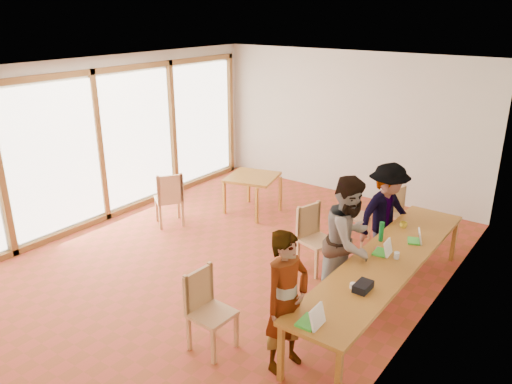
% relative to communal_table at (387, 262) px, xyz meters
% --- Properties ---
extents(ground, '(8.00, 8.00, 0.00)m').
position_rel_communal_table_xyz_m(ground, '(-2.50, -0.24, -0.70)').
color(ground, '#A93D29').
rests_on(ground, ground).
extents(wall_back, '(6.00, 0.10, 3.00)m').
position_rel_communal_table_xyz_m(wall_back, '(-2.50, 3.76, 0.80)').
color(wall_back, beige).
rests_on(wall_back, ground).
extents(wall_right, '(0.10, 8.00, 3.00)m').
position_rel_communal_table_xyz_m(wall_right, '(0.50, -0.24, 0.80)').
color(wall_right, beige).
rests_on(wall_right, ground).
extents(window_wall, '(0.10, 8.00, 3.00)m').
position_rel_communal_table_xyz_m(window_wall, '(-5.46, -0.24, 0.80)').
color(window_wall, white).
rests_on(window_wall, ground).
extents(ceiling, '(6.00, 8.00, 0.04)m').
position_rel_communal_table_xyz_m(ceiling, '(-2.50, -0.24, 2.32)').
color(ceiling, white).
rests_on(ceiling, wall_back).
extents(communal_table, '(0.80, 4.00, 0.75)m').
position_rel_communal_table_xyz_m(communal_table, '(0.00, 0.00, 0.00)').
color(communal_table, '#AE7326').
rests_on(communal_table, ground).
extents(side_table, '(0.90, 0.90, 0.75)m').
position_rel_communal_table_xyz_m(side_table, '(-3.42, 1.67, -0.03)').
color(side_table, '#AE7326').
rests_on(side_table, ground).
extents(chair_near, '(0.48, 0.48, 0.52)m').
position_rel_communal_table_xyz_m(chair_near, '(-1.39, -1.96, -0.10)').
color(chair_near, tan).
rests_on(chair_near, ground).
extents(chair_mid, '(0.58, 0.58, 0.54)m').
position_rel_communal_table_xyz_m(chair_mid, '(-1.36, 0.45, -0.08)').
color(chair_mid, tan).
rests_on(chair_mid, ground).
extents(chair_far, '(0.51, 0.51, 0.52)m').
position_rel_communal_table_xyz_m(chair_far, '(-1.33, 1.67, -0.10)').
color(chair_far, tan).
rests_on(chair_far, ground).
extents(chair_empty, '(0.54, 0.54, 0.48)m').
position_rel_communal_table_xyz_m(chair_empty, '(-0.69, 2.26, -0.15)').
color(chair_empty, tan).
rests_on(chair_empty, ground).
extents(chair_spare, '(0.66, 0.66, 0.54)m').
position_rel_communal_table_xyz_m(chair_spare, '(-4.23, 0.25, -0.08)').
color(chair_spare, tan).
rests_on(chair_spare, ground).
extents(person_near, '(0.51, 0.67, 1.65)m').
position_rel_communal_table_xyz_m(person_near, '(-0.44, -1.70, 0.12)').
color(person_near, gray).
rests_on(person_near, ground).
extents(person_mid, '(0.70, 0.89, 1.81)m').
position_rel_communal_table_xyz_m(person_mid, '(-0.49, -0.13, 0.20)').
color(person_mid, gray).
rests_on(person_mid, ground).
extents(person_far, '(0.96, 1.21, 1.64)m').
position_rel_communal_table_xyz_m(person_far, '(-0.52, 1.21, 0.12)').
color(person_far, gray).
rests_on(person_far, ground).
extents(laptop_near, '(0.24, 0.27, 0.22)m').
position_rel_communal_table_xyz_m(laptop_near, '(-0.05, -1.80, 0.11)').
color(laptop_near, green).
rests_on(laptop_near, communal_table).
extents(laptop_mid, '(0.23, 0.26, 0.20)m').
position_rel_communal_table_xyz_m(laptop_mid, '(-0.09, 0.11, 0.10)').
color(laptop_mid, green).
rests_on(laptop_mid, communal_table).
extents(laptop_far, '(0.25, 0.27, 0.18)m').
position_rel_communal_table_xyz_m(laptop_far, '(0.13, 0.71, 0.10)').
color(laptop_far, green).
rests_on(laptop_far, communal_table).
extents(yellow_mug, '(0.14, 0.14, 0.09)m').
position_rel_communal_table_xyz_m(yellow_mug, '(-0.19, 1.07, 0.09)').
color(yellow_mug, gold).
rests_on(yellow_mug, communal_table).
extents(green_bottle, '(0.07, 0.07, 0.28)m').
position_rel_communal_table_xyz_m(green_bottle, '(-0.28, 0.45, 0.19)').
color(green_bottle, '#116F2C').
rests_on(green_bottle, communal_table).
extents(clear_glass, '(0.07, 0.07, 0.09)m').
position_rel_communal_table_xyz_m(clear_glass, '(0.09, 0.08, 0.09)').
color(clear_glass, silver).
rests_on(clear_glass, communal_table).
extents(condiment_cup, '(0.08, 0.08, 0.06)m').
position_rel_communal_table_xyz_m(condiment_cup, '(-0.04, -0.91, 0.08)').
color(condiment_cup, white).
rests_on(condiment_cup, communal_table).
extents(pink_phone, '(0.05, 0.10, 0.01)m').
position_rel_communal_table_xyz_m(pink_phone, '(-0.22, 0.21, 0.05)').
color(pink_phone, '#DE447A').
rests_on(pink_phone, communal_table).
extents(black_pouch, '(0.16, 0.26, 0.09)m').
position_rel_communal_table_xyz_m(black_pouch, '(0.07, -0.88, 0.09)').
color(black_pouch, black).
rests_on(black_pouch, communal_table).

